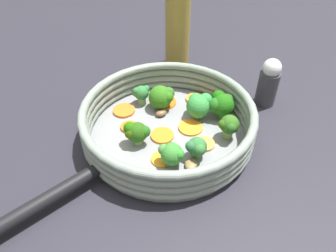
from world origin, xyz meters
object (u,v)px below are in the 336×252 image
Objects in this scene: skillet at (168,135)px; salt_shaker at (268,83)px; broccoli_floret_3 at (162,97)px; carrot_slice_1 at (191,127)px; mushroom_piece_2 at (161,113)px; carrot_slice_3 at (129,127)px; broccoli_floret_0 at (141,93)px; carrot_slice_8 at (162,136)px; broccoli_floret_1 at (221,104)px; mushroom_piece_1 at (143,133)px; carrot_slice_0 at (201,102)px; broccoli_floret_6 at (197,147)px; oil_bottle at (178,27)px; carrot_slice_7 at (124,110)px; carrot_slice_6 at (195,99)px; broccoli_floret_5 at (136,132)px; carrot_slice_2 at (165,102)px; carrot_slice_5 at (204,144)px; carrot_slice_4 at (162,159)px; broccoli_floret_2 at (229,126)px; broccoli_floret_4 at (171,153)px; mushroom_piece_0 at (191,164)px; broccoli_floret_7 at (199,104)px.

salt_shaker is (0.08, -0.20, 0.04)m from skillet.
broccoli_floret_3 is at bearing 4.74° from skillet.
carrot_slice_1 is 2.02× the size of mushroom_piece_2.
carrot_slice_3 is 0.80× the size of broccoli_floret_0.
broccoli_floret_3 reaches higher than carrot_slice_8.
broccoli_floret_1 is 1.74× the size of mushroom_piece_1.
carrot_slice_0 is 0.15m from broccoli_floret_6.
mushroom_piece_2 is 0.22m from oil_bottle.
broccoli_floret_0 is (0.02, -0.03, 0.02)m from carrot_slice_7.
carrot_slice_6 is at bearing -60.74° from carrot_slice_3.
broccoli_floret_5 is at bearing 66.89° from broccoli_floret_6.
carrot_slice_7 reaches higher than carrot_slice_2.
broccoli_floret_3 reaches higher than carrot_slice_7.
carrot_slice_5 reaches higher than carrot_slice_2.
mushroom_piece_1 reaches higher than carrot_slice_8.
broccoli_floret_5 is (0.04, 0.04, 0.02)m from carrot_slice_4.
mushroom_piece_1 is 0.28m from oil_bottle.
broccoli_floret_2 is 1.11× the size of broccoli_floret_4.
oil_bottle is (0.31, -0.06, 0.08)m from carrot_slice_4.
carrot_slice_8 is at bearing 144.05° from carrot_slice_6.
mushroom_piece_0 is 1.23× the size of mushroom_piece_2.
salt_shaker is at bearing -65.12° from broccoli_floret_1.
carrot_slice_5 is 1.32× the size of mushroom_piece_0.
carrot_slice_7 is at bearing 12.08° from carrot_slice_3.
carrot_slice_0 is 0.81× the size of broccoli_floret_0.
carrot_slice_1 is 0.08m from broccoli_floret_3.
broccoli_floret_2 is (-0.09, -0.18, 0.03)m from carrot_slice_7.
mushroom_piece_0 is (-0.06, 0.07, -0.02)m from broccoli_floret_2.
mushroom_piece_1 reaches higher than carrot_slice_7.
carrot_slice_5 is at bearing -140.90° from mushroom_piece_2.
oil_bottle reaches higher than carrot_slice_5.
broccoli_floret_2 is 2.11× the size of mushroom_piece_2.
carrot_slice_3 is (0.01, 0.11, 0.00)m from carrot_slice_1.
mushroom_piece_2 is at bearing 10.91° from skillet.
mushroom_piece_0 is at bearing -136.26° from mushroom_piece_1.
broccoli_floret_1 is 0.17m from broccoli_floret_5.
broccoli_floret_4 is (-0.14, -0.08, 0.02)m from carrot_slice_7.
carrot_slice_2 is at bearing -93.87° from broccoli_floret_0.
broccoli_floret_4 is (-0.05, 0.10, -0.00)m from broccoli_floret_2.
carrot_slice_8 is 0.90× the size of broccoli_floret_5.
skillet is 13.10× the size of mushroom_piece_2.
carrot_slice_8 is at bearing 43.54° from broccoli_floret_6.
broccoli_floret_7 is 0.21m from oil_bottle.
carrot_slice_4 is at bearing 131.44° from broccoli_floret_1.
broccoli_floret_1 is at bearing 0.68° from broccoli_floret_2.
broccoli_floret_2 is 0.20× the size of oil_bottle.
oil_bottle reaches higher than carrot_slice_6.
mushroom_piece_2 is (0.05, -0.04, 0.00)m from mushroom_piece_1.
mushroom_piece_1 is at bearing -153.95° from carrot_slice_7.
salt_shaker is (0.11, -0.10, 0.01)m from broccoli_floret_2.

